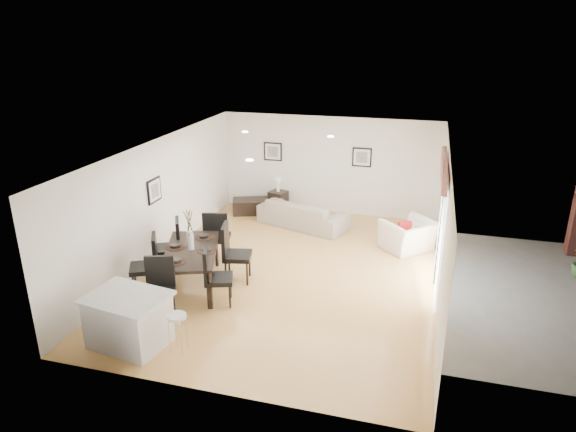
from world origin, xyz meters
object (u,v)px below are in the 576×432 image
(dining_chair_foot, at_px, (217,234))
(side_table, at_px, (278,201))
(dining_chair_wnear, at_px, (149,261))
(dining_chair_enear, at_px, (213,273))
(armchair, at_px, (409,235))
(bar_stool, at_px, (177,320))
(coffee_table, at_px, (251,206))
(sofa, at_px, (303,214))
(dining_chair_head, at_px, (160,285))
(dining_chair_wfar, at_px, (173,243))
(dining_chair_efar, at_px, (232,250))
(dining_table, at_px, (191,253))
(kitchen_island, at_px, (129,320))

(dining_chair_foot, bearing_deg, side_table, -109.67)
(dining_chair_wnear, relative_size, dining_chair_enear, 1.04)
(armchair, distance_m, side_table, 4.12)
(armchair, xyz_separation_m, dining_chair_foot, (-4.05, -1.82, 0.31))
(bar_stool, bearing_deg, dining_chair_wnear, 130.87)
(armchair, height_order, coffee_table, armchair)
(sofa, xyz_separation_m, dining_chair_foot, (-1.29, -2.64, 0.33))
(dining_chair_head, xyz_separation_m, coffee_table, (-0.30, 5.65, -0.44))
(dining_chair_enear, distance_m, dining_chair_foot, 1.85)
(sofa, xyz_separation_m, armchair, (2.76, -0.83, 0.02))
(dining_chair_wnear, distance_m, dining_chair_wfar, 0.98)
(dining_chair_wnear, distance_m, dining_chair_efar, 1.64)
(sofa, bearing_deg, dining_table, 89.34)
(armchair, height_order, dining_chair_foot, dining_chair_foot)
(dining_chair_foot, height_order, coffee_table, dining_chair_foot)
(armchair, bearing_deg, bar_stool, 12.17)
(armchair, xyz_separation_m, dining_chair_efar, (-3.39, -2.56, 0.32))
(dining_chair_wfar, bearing_deg, dining_chair_head, -6.63)
(dining_chair_enear, height_order, dining_chair_efar, dining_chair_efar)
(sofa, relative_size, dining_chair_wnear, 1.97)
(dining_chair_enear, height_order, side_table, dining_chair_enear)
(dining_chair_foot, height_order, kitchen_island, dining_chair_foot)
(dining_chair_wfar, xyz_separation_m, dining_chair_foot, (0.72, 0.67, 0.02))
(dining_chair_enear, bearing_deg, sofa, -27.98)
(side_table, bearing_deg, dining_chair_efar, -85.82)
(dining_chair_enear, bearing_deg, armchair, -63.52)
(dining_table, xyz_separation_m, coffee_table, (-0.33, 4.44, -0.53))
(dining_table, distance_m, kitchen_island, 2.13)
(coffee_table, distance_m, side_table, 0.79)
(sofa, bearing_deg, dining_chair_foot, 82.21)
(armchair, bearing_deg, dining_chair_foot, -20.75)
(side_table, bearing_deg, sofa, -45.00)
(dining_chair_wnear, xyz_separation_m, dining_chair_enear, (1.38, -0.08, -0.03))
(dining_chair_wfar, bearing_deg, dining_table, 25.01)
(dining_chair_efar, distance_m, side_table, 4.36)
(bar_stool, bearing_deg, dining_chair_efar, 91.60)
(dining_chair_wfar, distance_m, dining_chair_head, 1.87)
(sofa, xyz_separation_m, kitchen_island, (-1.44, -5.96, 0.11))
(sofa, distance_m, dining_chair_enear, 4.42)
(sofa, bearing_deg, dining_chair_enear, 100.08)
(dining_chair_efar, xyz_separation_m, side_table, (-0.32, 4.33, -0.39))
(dining_table, distance_m, dining_chair_head, 1.22)
(kitchen_island, bearing_deg, bar_stool, 8.77)
(dining_chair_head, distance_m, coffee_table, 5.68)
(dining_chair_enear, bearing_deg, bar_stool, 162.37)
(sofa, relative_size, dining_chair_enear, 2.06)
(dining_table, xyz_separation_m, side_table, (0.36, 4.80, -0.44))
(side_table, bearing_deg, kitchen_island, -94.02)
(armchair, relative_size, dining_chair_foot, 0.92)
(sofa, relative_size, dining_chair_foot, 1.95)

